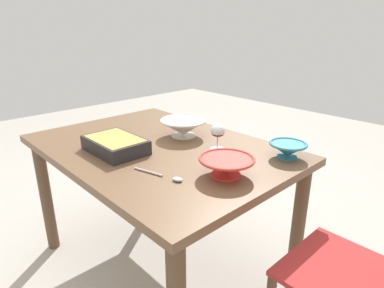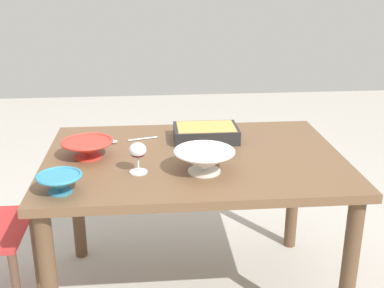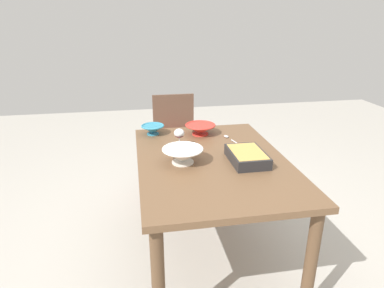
# 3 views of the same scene
# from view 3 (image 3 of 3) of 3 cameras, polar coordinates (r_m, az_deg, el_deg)

# --- Properties ---
(ground_plane) EXTENTS (8.00, 8.00, 0.00)m
(ground_plane) POSITION_cam_3_polar(r_m,az_deg,el_deg) (2.53, 3.01, -18.04)
(ground_plane) COLOR #B2ADA3
(dining_table) EXTENTS (1.33, 0.93, 0.74)m
(dining_table) POSITION_cam_3_polar(r_m,az_deg,el_deg) (2.18, 3.33, -4.87)
(dining_table) COLOR brown
(dining_table) RESTS_ON ground_plane
(chair) EXTENTS (0.40, 0.40, 0.90)m
(chair) POSITION_cam_3_polar(r_m,az_deg,el_deg) (3.15, -2.82, 0.68)
(chair) COLOR #B22D2D
(chair) RESTS_ON ground_plane
(wine_glass) EXTENTS (0.07, 0.07, 0.13)m
(wine_glass) POSITION_cam_3_polar(r_m,az_deg,el_deg) (2.31, -2.16, 1.60)
(wine_glass) COLOR white
(wine_glass) RESTS_ON dining_table
(casserole_dish) EXTENTS (0.31, 0.21, 0.07)m
(casserole_dish) POSITION_cam_3_polar(r_m,az_deg,el_deg) (2.11, 9.24, -1.98)
(casserole_dish) COLOR #262628
(casserole_dish) RESTS_ON dining_table
(mixing_bowl) EXTENTS (0.17, 0.17, 0.07)m
(mixing_bowl) POSITION_cam_3_polar(r_m,az_deg,el_deg) (2.58, -6.61, 2.51)
(mixing_bowl) COLOR teal
(mixing_bowl) RESTS_ON dining_table
(small_bowl) EXTENTS (0.23, 0.23, 0.08)m
(small_bowl) POSITION_cam_3_polar(r_m,az_deg,el_deg) (2.56, 1.41, 2.58)
(small_bowl) COLOR red
(small_bowl) RESTS_ON dining_table
(serving_bowl) EXTENTS (0.25, 0.25, 0.10)m
(serving_bowl) POSITION_cam_3_polar(r_m,az_deg,el_deg) (2.07, -1.56, -1.80)
(serving_bowl) COLOR white
(serving_bowl) RESTS_ON dining_table
(serving_spoon) EXTENTS (0.24, 0.08, 0.01)m
(serving_spoon) POSITION_cam_3_polar(r_m,az_deg,el_deg) (2.48, 6.35, 0.92)
(serving_spoon) COLOR silver
(serving_spoon) RESTS_ON dining_table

